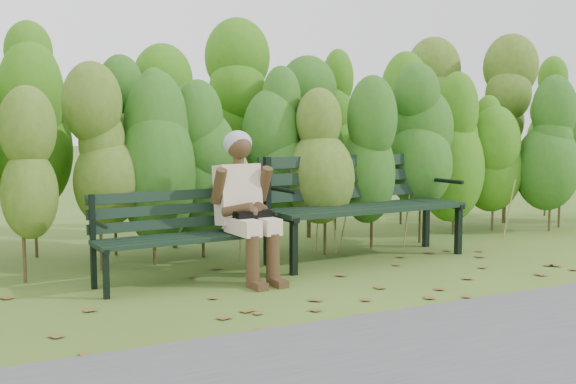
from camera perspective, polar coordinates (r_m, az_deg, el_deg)
name	(u,v)px	position (r m, az deg, el deg)	size (l,w,h in m)	color
ground	(307,287)	(5.57, 1.62, -8.02)	(80.00, 80.00, 0.00)	#435D1E
footpath	(503,375)	(3.85, 17.72, -14.53)	(60.00, 2.50, 0.01)	#474749
hedge_band	(224,131)	(7.11, -5.45, 5.16)	(11.04, 1.67, 2.42)	#47381E
leaf_litter	(383,287)	(5.61, 8.01, -7.95)	(5.97, 2.27, 0.01)	brown
bench_left	(183,228)	(5.76, -8.85, -3.05)	(1.57, 0.61, 0.77)	black
bench_right	(361,198)	(6.72, 6.18, -0.47)	(2.09, 0.79, 1.03)	black
seated_woman	(245,198)	(5.78, -3.69, -0.49)	(0.55, 0.80, 1.27)	beige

